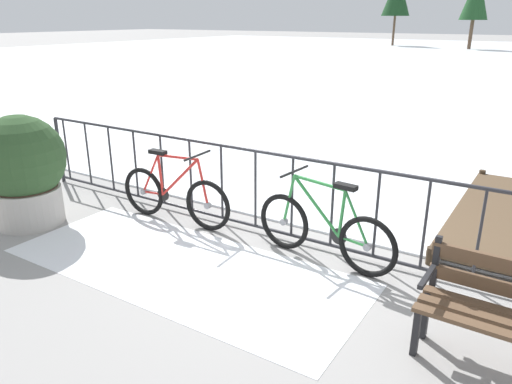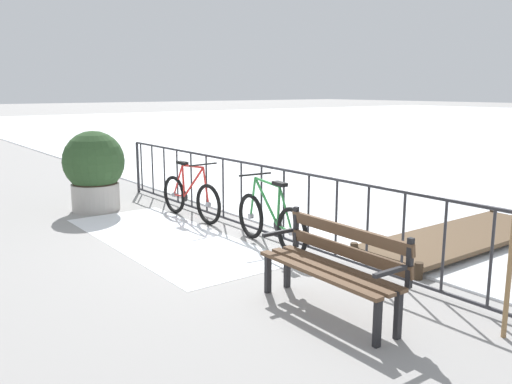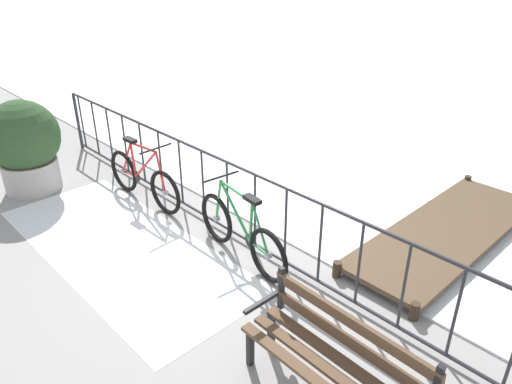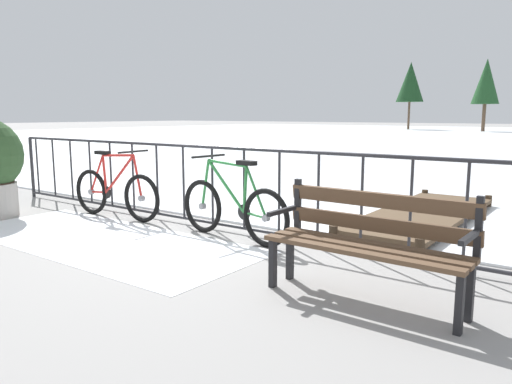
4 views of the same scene
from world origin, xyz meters
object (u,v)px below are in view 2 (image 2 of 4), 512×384
bicycle_near_railing (190,197)px  bicycle_second (270,221)px  planter_with_shrub (94,169)px  park_bench (335,261)px

bicycle_near_railing → bicycle_second: same height
bicycle_second → planter_with_shrub: bearing=-163.8°
bicycle_near_railing → park_bench: size_ratio=1.06×
bicycle_near_railing → planter_with_shrub: 1.92m
park_bench → planter_with_shrub: planter_with_shrub is taller
park_bench → planter_with_shrub: (-5.74, -0.23, 0.24)m
park_bench → planter_with_shrub: 5.75m
bicycle_second → park_bench: 2.23m
bicycle_second → park_bench: size_ratio=1.06×
bicycle_near_railing → planter_with_shrub: planter_with_shrub is taller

